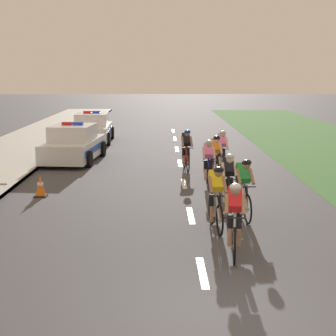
{
  "coord_description": "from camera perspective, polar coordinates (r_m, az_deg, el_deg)",
  "views": [
    {
      "loc": [
        -0.74,
        -7.43,
        3.6
      ],
      "look_at": [
        -0.56,
        6.77,
        1.1
      ],
      "focal_mm": 59.17,
      "sensor_mm": 36.0,
      "label": 1
    }
  ],
  "objects": [
    {
      "name": "cyclist_seventh",
      "position": [
        20.13,
        1.9,
        1.94
      ],
      "size": [
        0.44,
        1.72,
        1.56
      ],
      "color": "black",
      "rests_on": "ground"
    },
    {
      "name": "cyclist_third",
      "position": [
        13.64,
        7.77,
        -2.01
      ],
      "size": [
        0.45,
        1.72,
        1.56
      ],
      "color": "black",
      "rests_on": "ground"
    },
    {
      "name": "kerb_edge",
      "position": [
        22.21,
        -12.77,
        0.57
      ],
      "size": [
        0.16,
        60.0,
        0.13
      ],
      "primitive_type": "cube",
      "color": "#9E9E99",
      "rests_on": "ground"
    },
    {
      "name": "cyclist_sixth",
      "position": [
        18.41,
        4.86,
        1.16
      ],
      "size": [
        0.44,
        1.72,
        1.56
      ],
      "color": "black",
      "rests_on": "ground"
    },
    {
      "name": "cyclist_lead",
      "position": [
        10.87,
        6.88,
        -5.09
      ],
      "size": [
        0.46,
        1.72,
        1.56
      ],
      "color": "black",
      "rests_on": "ground"
    },
    {
      "name": "traffic_cone_mid",
      "position": [
        16.43,
        -13.01,
        -1.82
      ],
      "size": [
        0.36,
        0.36,
        0.64
      ],
      "color": "black",
      "rests_on": "ground"
    },
    {
      "name": "cyclist_fifth",
      "position": [
        17.33,
        4.19,
        0.62
      ],
      "size": [
        0.42,
        1.72,
        1.56
      ],
      "color": "black",
      "rests_on": "ground"
    },
    {
      "name": "lane_markings_centre",
      "position": [
        19.86,
        1.43,
        -0.45
      ],
      "size": [
        0.14,
        29.6,
        0.01
      ],
      "color": "white",
      "rests_on": "ground"
    },
    {
      "name": "police_car_second",
      "position": [
        28.58,
        -7.79,
        4.02
      ],
      "size": [
        2.06,
        4.43,
        1.59
      ],
      "color": "white",
      "rests_on": "ground"
    },
    {
      "name": "police_car_nearest",
      "position": [
        22.53,
        -9.69,
        2.39
      ],
      "size": [
        2.29,
        4.54,
        1.59
      ],
      "color": "silver",
      "rests_on": "ground"
    },
    {
      "name": "ground_plane",
      "position": [
        8.28,
        4.66,
        -15.8
      ],
      "size": [
        160.0,
        160.0,
        0.0
      ],
      "primitive_type": "plane",
      "color": "#424247"
    },
    {
      "name": "cyclist_eighth",
      "position": [
        19.97,
        5.56,
        1.84
      ],
      "size": [
        0.42,
        1.72,
        1.56
      ],
      "color": "black",
      "rests_on": "ground"
    },
    {
      "name": "cyclist_fourth",
      "position": [
        14.51,
        6.25,
        -1.26
      ],
      "size": [
        0.42,
        1.72,
        1.56
      ],
      "color": "black",
      "rests_on": "ground"
    },
    {
      "name": "cyclist_second",
      "position": [
        12.61,
        4.97,
        -2.95
      ],
      "size": [
        0.44,
        1.72,
        1.56
      ],
      "color": "black",
      "rests_on": "ground"
    }
  ]
}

